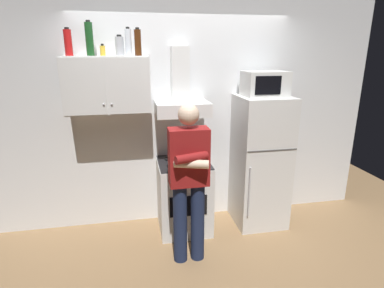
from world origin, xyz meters
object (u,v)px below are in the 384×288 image
Objects in this scene: bottle_vodka_clear at (128,42)px; cooking_pot at (197,159)px; microwave at (265,84)px; bottle_rum_dark at (138,42)px; range_hood at (181,97)px; bottle_soda_red at (68,42)px; refrigerator at (260,162)px; person_standing at (189,179)px; bottle_canister_steel at (120,46)px; bottle_wine_green at (89,39)px; upper_cabinet at (107,85)px; bottle_spice_jar at (103,50)px; stove_oven at (184,196)px.

cooking_pot is at bearing -18.09° from bottle_vodka_clear.
microwave is 1.48m from bottle_rum_dark.
bottle_soda_red reaches higher than range_hood.
microwave is (-0.00, 0.02, 0.94)m from refrigerator.
range_hood is at bearing 86.09° from person_standing.
bottle_rum_dark is at bearing -4.08° from bottle_canister_steel.
bottle_soda_red is at bearing 169.36° from cooking_pot.
bottle_wine_green reaches higher than bottle_rum_dark.
range_hood reaches higher than refrigerator.
upper_cabinet is at bearing 135.74° from person_standing.
bottle_rum_dark is (-0.46, -0.02, 0.59)m from range_hood.
bottle_soda_red is at bearing -174.22° from bottle_wine_green.
refrigerator is at bearing -4.29° from bottle_rum_dark.
bottle_wine_green reaches higher than bottle_canister_steel.
cooking_pot is at bearing 69.70° from person_standing.
microwave is at bearing -4.53° from bottle_spice_jar.
bottle_canister_steel is at bearing 175.74° from refrigerator.
bottle_spice_jar is 0.42× the size of bottle_vodka_clear.
microwave is at bearing 90.90° from refrigerator.
upper_cabinet is 4.30× the size of bottle_canister_steel.
upper_cabinet reaches higher than refrigerator.
person_standing is (-1.00, -0.62, -0.84)m from microwave.
cooking_pot is at bearing -20.97° from bottle_rum_dark.
upper_cabinet is 0.56m from bottle_soda_red.
range_hood is 0.47× the size of refrigerator.
bottle_rum_dark is (-1.41, 0.11, 1.38)m from refrigerator.
bottle_spice_jar is at bearing 163.72° from cooking_pot.
bottle_spice_jar is at bearing 171.71° from bottle_rum_dark.
bottle_vodka_clear is (0.60, -0.02, 0.01)m from bottle_soda_red.
bottle_spice_jar is at bearing 135.34° from person_standing.
refrigerator is 5.70× the size of bottle_rum_dark.
bottle_wine_green is (-0.15, 0.02, 0.47)m from upper_cabinet.
bottle_rum_dark reaches higher than range_hood.
upper_cabinet is at bearing 165.27° from cooking_pot.
bottle_vodka_clear reaches higher than person_standing.
bottle_rum_dark is (-1.41, 0.09, 0.44)m from microwave.
bottle_vodka_clear is at bearing -4.79° from upper_cabinet.
bottle_canister_steel is (-0.60, 0.73, 1.25)m from person_standing.
bottle_soda_red is at bearing -173.48° from bottle_spice_jar.
bottle_spice_jar is 0.29m from bottle_vodka_clear.
microwave is (1.75, -0.11, -0.01)m from upper_cabinet.
bottle_canister_steel is (0.15, -0.01, 0.40)m from upper_cabinet.
bottle_rum_dark is 0.70m from bottle_soda_red.
range_hood is at bearing -2.30° from bottle_spice_jar.
bottle_vodka_clear is (-0.51, 0.71, 1.28)m from person_standing.
bottle_rum_dark is at bearing -3.18° from upper_cabinet.
refrigerator is at bearing -4.26° from bottle_canister_steel.
cooking_pot is at bearing -42.49° from stove_oven.
microwave is at bearing 9.57° from cooking_pot.
bottle_vodka_clear is at bearing -1.65° from bottle_soda_red.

